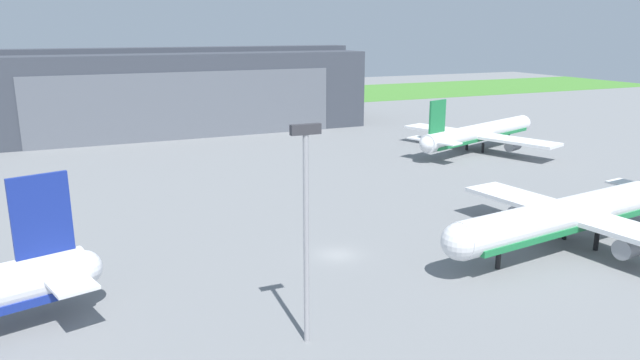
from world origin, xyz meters
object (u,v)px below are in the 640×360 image
(airliner_near_left, at_px, (575,214))
(airliner_far_left, at_px, (479,133))
(maintenance_hangar, at_px, (175,91))
(apron_light_mast, at_px, (306,218))

(airliner_near_left, distance_m, airliner_far_left, 56.54)
(maintenance_hangar, xyz_separation_m, airliner_near_left, (26.68, -102.25, -5.69))
(airliner_far_left, xyz_separation_m, apron_light_mast, (-62.94, -57.42, 6.96))
(maintenance_hangar, bearing_deg, apron_light_mast, -95.23)
(airliner_near_left, bearing_deg, airliner_far_left, 62.36)
(maintenance_hangar, relative_size, apron_light_mast, 5.08)
(apron_light_mast, bearing_deg, airliner_far_left, 42.37)
(maintenance_hangar, relative_size, airliner_near_left, 2.30)
(maintenance_hangar, bearing_deg, airliner_far_left, -44.59)
(airliner_far_left, bearing_deg, apron_light_mast, -137.63)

